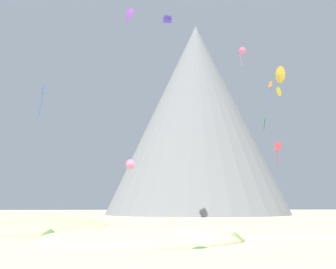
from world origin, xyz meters
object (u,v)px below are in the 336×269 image
(bush_far_left, at_px, (50,234))
(bush_near_left, at_px, (190,243))
(bush_scatter_east, at_px, (235,237))
(rock_massif, at_px, (196,127))
(bush_far_right, at_px, (45,225))
(kite_gold_mid, at_px, (280,75))
(kite_red_low, at_px, (278,148))
(kite_pink_low, at_px, (130,164))
(kite_green_mid, at_px, (265,120))
(bush_near_right, at_px, (79,226))
(kite_rainbow_high, at_px, (242,51))
(bush_ridge_crest, at_px, (61,240))
(kite_blue_mid, at_px, (42,93))
(kite_orange_high, at_px, (270,86))
(kite_violet_high, at_px, (129,14))
(kite_yellow_mid, at_px, (278,92))
(kite_indigo_high, at_px, (167,19))

(bush_far_left, height_order, bush_near_left, bush_far_left)
(bush_scatter_east, distance_m, rock_massif, 98.93)
(bush_far_right, distance_m, kite_gold_mid, 37.62)
(kite_red_low, bearing_deg, bush_near_left, 140.88)
(kite_pink_low, bearing_deg, kite_red_low, 55.96)
(rock_massif, height_order, kite_red_low, rock_massif)
(kite_red_low, distance_m, kite_green_mid, 25.88)
(bush_near_right, relative_size, kite_rainbow_high, 0.53)
(bush_ridge_crest, relative_size, bush_near_right, 0.87)
(kite_blue_mid, height_order, kite_orange_high, kite_orange_high)
(bush_far_right, relative_size, rock_massif, 0.03)
(bush_scatter_east, xyz_separation_m, rock_massif, (10.76, 95.05, 25.22))
(kite_pink_low, bearing_deg, bush_scatter_east, -32.78)
(kite_rainbow_high, bearing_deg, kite_green_mid, 88.44)
(kite_rainbow_high, relative_size, kite_red_low, 1.04)
(bush_far_left, xyz_separation_m, kite_blue_mid, (-4.36, 16.41, 16.95))
(kite_pink_low, bearing_deg, kite_gold_mid, 41.27)
(kite_red_low, bearing_deg, kite_gold_mid, 156.12)
(kite_violet_high, bearing_deg, kite_green_mid, 72.07)
(kite_yellow_mid, bearing_deg, bush_ridge_crest, 8.56)
(bush_far_left, bearing_deg, kite_yellow_mid, 46.82)
(bush_scatter_east, xyz_separation_m, bush_near_left, (-4.39, -4.22, -0.16))
(kite_rainbow_high, xyz_separation_m, kite_blue_mid, (-32.09, -21.15, -13.89))
(bush_far_left, height_order, kite_indigo_high, kite_indigo_high)
(bush_ridge_crest, xyz_separation_m, bush_near_left, (10.07, -3.85, -0.05))
(kite_blue_mid, relative_size, kite_gold_mid, 1.76)
(bush_far_left, relative_size, kite_violet_high, 0.65)
(kite_yellow_mid, relative_size, kite_gold_mid, 0.73)
(kite_red_low, xyz_separation_m, kite_blue_mid, (-33.83, -8.01, 5.94))
(kite_indigo_high, bearing_deg, kite_orange_high, 158.27)
(bush_ridge_crest, distance_m, bush_near_left, 10.78)
(kite_red_low, bearing_deg, bush_scatter_east, 144.23)
(bush_ridge_crest, xyz_separation_m, kite_blue_mid, (-5.94, 20.93, 17.11))
(rock_massif, xyz_separation_m, kite_orange_high, (8.07, -46.99, 0.67))
(bush_scatter_east, xyz_separation_m, kite_indigo_high, (-1.56, 50.87, 40.37))
(kite_blue_mid, xyz_separation_m, kite_yellow_mid, (38.22, 19.68, 5.85))
(bush_far_left, distance_m, kite_violet_high, 55.74)
(bush_far_left, bearing_deg, kite_blue_mid, 104.89)
(kite_violet_high, distance_m, kite_blue_mid, 33.62)
(bush_near_right, bearing_deg, kite_violet_high, 78.05)
(kite_violet_high, bearing_deg, kite_rainbow_high, 49.38)
(kite_rainbow_high, bearing_deg, kite_yellow_mid, 18.59)
(bush_far_right, height_order, kite_violet_high, kite_violet_high)
(bush_near_left, distance_m, kite_indigo_high, 68.45)
(kite_rainbow_high, distance_m, kite_orange_high, 10.79)
(kite_rainbow_high, bearing_deg, bush_ridge_crest, -89.79)
(kite_blue_mid, bearing_deg, kite_yellow_mid, -38.14)
(bush_near_right, bearing_deg, bush_far_left, -94.58)
(kite_yellow_mid, bearing_deg, kite_gold_mid, 29.02)
(kite_indigo_high, distance_m, kite_pink_low, 46.92)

